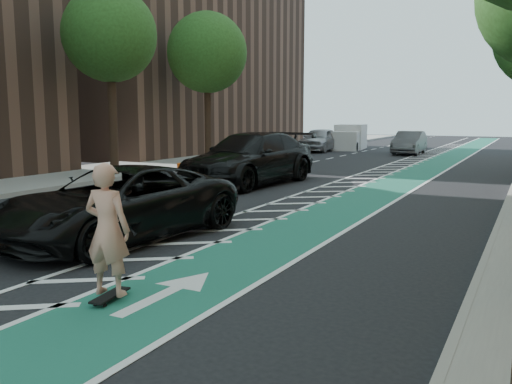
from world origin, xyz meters
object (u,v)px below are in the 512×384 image
Objects in this scene: skateboarder at (108,230)px; barrel_a at (184,175)px; suv_far at (250,159)px; suv_near at (119,203)px.

skateboarder reaches higher than barrel_a.
suv_far is at bearing -79.78° from skateboarder.
barrel_a is (-6.30, 10.78, -0.64)m from skateboarder.
skateboarder is at bearing -43.49° from suv_near.
suv_near is 9.44m from suv_far.
skateboarder is 3.94m from suv_near.
skateboarder is at bearing -66.04° from suv_far.
barrel_a is (-1.97, -1.52, -0.57)m from suv_far.
skateboarder is 0.34× the size of suv_near.
skateboarder reaches higher than suv_near.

